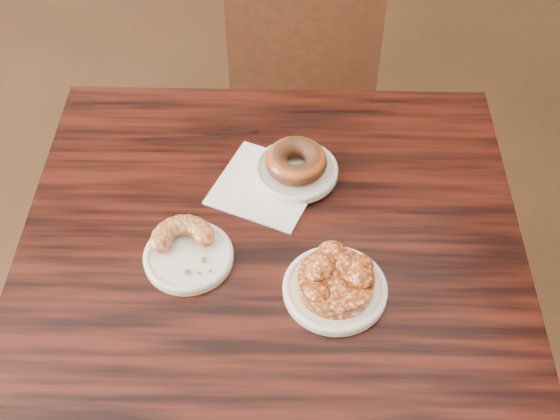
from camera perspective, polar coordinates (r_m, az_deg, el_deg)
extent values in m
plane|color=black|center=(1.88, -10.51, -16.45)|extent=(5.00, 5.00, 0.00)
cube|color=black|center=(1.49, -0.62, -12.37)|extent=(1.03, 1.03, 0.75)
cube|color=white|center=(1.27, -1.14, 2.03)|extent=(0.24, 0.24, 0.00)
cylinder|color=silver|center=(1.29, 1.30, 3.20)|extent=(0.15, 0.15, 0.01)
cylinder|color=silver|center=(1.18, -7.44, -3.79)|extent=(0.15, 0.15, 0.01)
cylinder|color=white|center=(1.13, 4.48, -6.45)|extent=(0.17, 0.17, 0.01)
torus|color=maroon|center=(1.27, 1.32, 4.01)|extent=(0.11, 0.11, 0.04)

